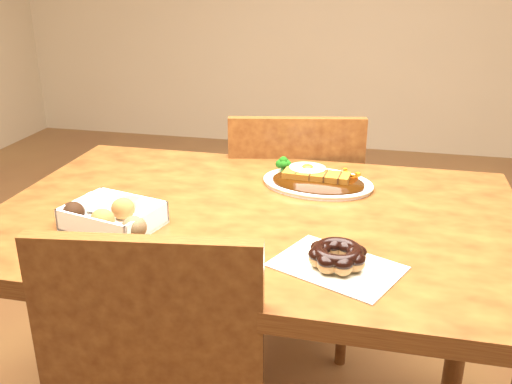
% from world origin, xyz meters
% --- Properties ---
extents(table, '(1.20, 0.80, 0.75)m').
position_xyz_m(table, '(0.00, 0.00, 0.65)').
color(table, '#461F0E').
rests_on(table, ground).
extents(chair_far, '(0.49, 0.49, 0.87)m').
position_xyz_m(chair_far, '(0.00, 0.54, 0.48)').
color(chair_far, '#461F0E').
rests_on(chair_far, ground).
extents(katsu_curry_plate, '(0.30, 0.24, 0.06)m').
position_xyz_m(katsu_curry_plate, '(0.11, 0.20, 0.76)').
color(katsu_curry_plate, white).
rests_on(katsu_curry_plate, table).
extents(donut_box, '(0.22, 0.19, 0.05)m').
position_xyz_m(donut_box, '(-0.29, -0.15, 0.78)').
color(donut_box, white).
rests_on(donut_box, table).
extents(pon_de_ring, '(0.27, 0.24, 0.04)m').
position_xyz_m(pon_de_ring, '(0.21, -0.22, 0.77)').
color(pon_de_ring, silver).
rests_on(pon_de_ring, table).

